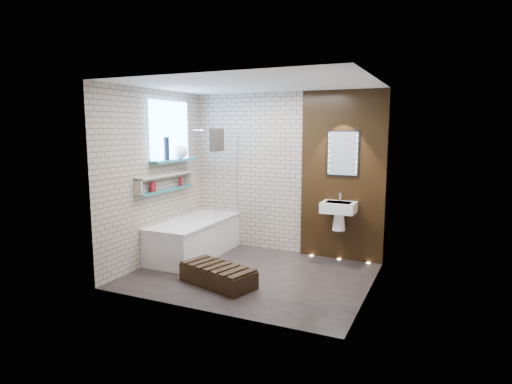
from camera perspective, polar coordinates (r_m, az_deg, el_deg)
The scene contains 15 objects.
ground at distance 6.06m, azimuth -0.60°, elevation -11.01°, with size 3.20×3.20×0.00m, color black.
room_shell at distance 5.76m, azimuth -0.62°, elevation 1.27°, with size 3.24×3.20×2.60m.
walnut_panel at distance 6.65m, azimuth 11.53°, elevation 2.08°, with size 1.30×0.06×2.60m, color black.
clerestory_window at distance 6.82m, azimuth -11.48°, elevation 7.30°, with size 0.18×1.00×0.94m.
display_niche at distance 6.68m, azimuth -12.03°, elevation 1.23°, with size 0.14×1.30×0.26m.
bathtub at distance 6.92m, azimuth -8.27°, elevation -6.08°, with size 0.79×1.74×0.70m.
bath_screen at distance 6.94m, azimuth -4.01°, elevation 2.33°, with size 0.01×0.78×1.40m, color white.
towel at distance 6.65m, azimuth -5.26°, elevation 6.97°, with size 0.10×0.27×0.36m, color black.
shower_head at distance 7.17m, azimuth -6.90°, elevation 8.25°, with size 0.18×0.18×0.02m, color silver.
washbasin at distance 6.54m, azimuth 11.01°, elevation -2.55°, with size 0.50×0.36×0.58m.
led_mirror at distance 6.58m, azimuth 11.55°, elevation 5.07°, with size 0.50×0.02×0.70m.
walnut_step at distance 5.70m, azimuth -5.13°, elevation -11.14°, with size 1.02×0.45×0.23m, color black.
niche_bottles at distance 6.60m, azimuth -12.60°, elevation 0.86°, with size 0.06×0.79×0.15m.
sill_vases at distance 6.88m, azimuth -10.38°, elevation 5.43°, with size 0.22×0.52×0.35m.
floor_uplights at distance 6.85m, azimuth 11.07°, elevation -8.81°, with size 0.96×0.06×0.01m.
Camera 1 is at (2.42, -5.17, 2.03)m, focal length 29.86 mm.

